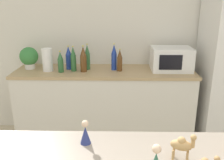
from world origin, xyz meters
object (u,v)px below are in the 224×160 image
Objects in this scene: microwave at (171,59)px; back_bottle_6 at (73,59)px; back_bottle_0 at (69,58)px; camel_figurine_second at (182,145)px; back_bottle_3 at (87,57)px; back_bottle_5 at (114,57)px; wise_man_figurine_crimson at (85,134)px; paper_towel_roll at (47,60)px; potted_plant at (29,57)px; back_bottle_1 at (61,62)px; back_bottle_4 at (120,61)px; back_bottle_2 at (83,59)px.

microwave is 1.19m from back_bottle_6.
camel_figurine_second is at bearing -64.64° from back_bottle_0.
back_bottle_5 reaches higher than back_bottle_3.
back_bottle_0 is 0.11m from back_bottle_6.
back_bottle_5 is at bearing -1.72° from back_bottle_0.
back_bottle_5 is at bearing -2.89° from back_bottle_3.
wise_man_figurine_crimson is (-0.49, 0.15, -0.03)m from camel_figurine_second.
paper_towel_roll is 0.31m from back_bottle_6.
potted_plant is 0.58m from back_bottle_6.
potted_plant is 0.89× the size of back_bottle_6.
back_bottle_5 is at bearing 10.34° from back_bottle_1.
potted_plant is at bearing 117.05° from wise_man_figurine_crimson.
back_bottle_5 reaches higher than potted_plant.
paper_towel_roll is 1.83m from wise_man_figurine_crimson.
back_bottle_0 is (-1.26, 0.02, 0.00)m from microwave.
back_bottle_6 is at bearing -9.37° from potted_plant.
paper_towel_roll is 0.18m from back_bottle_1.
microwave is 3.43× the size of wise_man_figurine_crimson.
back_bottle_6 is (-1.19, -0.07, 0.01)m from microwave.
back_bottle_5 is (0.56, -0.02, 0.02)m from back_bottle_0.
paper_towel_roll is at bearing -177.42° from microwave.
microwave reaches higher than camel_figurine_second.
back_bottle_4 is at bearing 98.73° from camel_figurine_second.
back_bottle_1 is at bearing -156.55° from back_bottle_3.
back_bottle_0 is at bearing 60.87° from back_bottle_1.
back_bottle_3 is at bearing 179.15° from microwave.
potted_plant is 0.73m from back_bottle_3.
microwave is 1.96m from wise_man_figurine_crimson.
back_bottle_1 is 0.71m from back_bottle_4.
back_bottle_2 is (0.69, -0.12, 0.00)m from potted_plant.
back_bottle_0 is 1.15× the size of back_bottle_1.
potted_plant is at bearing 179.08° from back_bottle_3.
camel_figurine_second is at bearing -61.20° from back_bottle_1.
potted_plant is at bearing 175.82° from back_bottle_4.
microwave is 1.52× the size of back_bottle_2.
paper_towel_roll is at bearing -20.47° from potted_plant.
camel_figurine_second is at bearing -68.45° from back_bottle_2.
back_bottle_3 reaches higher than back_bottle_2.
microwave is at bearing -0.85° from back_bottle_3.
microwave is 1.87× the size of back_bottle_1.
potted_plant is 0.87× the size of back_bottle_2.
back_bottle_5 is at bearing -1.53° from potted_plant.
camel_figurine_second is (0.92, -1.93, 0.01)m from back_bottle_0.
back_bottle_2 is 0.13m from back_bottle_6.
back_bottle_6 is (-0.12, 0.03, -0.00)m from back_bottle_2.
back_bottle_2 is (0.44, -0.03, 0.01)m from paper_towel_roll.
back_bottle_1 is at bearing 118.80° from camel_figurine_second.
microwave is at bearing 5.04° from back_bottle_2.
back_bottle_1 is 1.83× the size of wise_man_figurine_crimson.
paper_towel_roll reaches higher than back_bottle_4.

